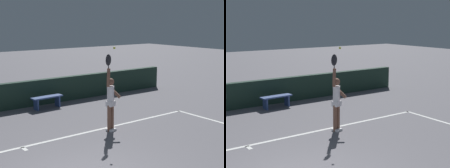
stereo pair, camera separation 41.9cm
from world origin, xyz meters
TOP-DOWN VIEW (x-y plane):
  - tennis_player at (2.73, 2.62)m, footprint 0.48×0.46m
  - tennis_ball at (2.72, 2.42)m, footprint 0.07×0.07m
  - courtside_bench_far at (2.43, 6.27)m, footprint 1.25×0.44m

SIDE VIEW (x-z plane):
  - courtside_bench_far at x=2.43m, z-range 0.11..0.58m
  - tennis_player at x=2.73m, z-range -0.21..2.16m
  - tennis_ball at x=2.72m, z-range 2.52..2.59m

